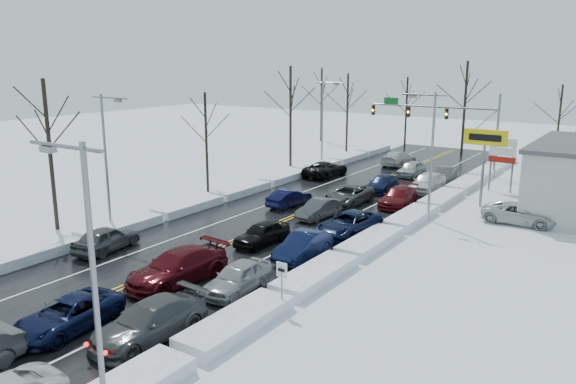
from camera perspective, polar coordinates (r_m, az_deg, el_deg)
The scene contains 41 objects.
ground at distance 36.64m, azimuth -4.16°, elevation -4.45°, with size 160.00×160.00×0.00m, color silver.
road_surface at distance 38.16m, azimuth -2.32°, elevation -3.68°, with size 14.00×84.00×0.01m, color black.
snow_bank_left at distance 42.91m, azimuth -10.56°, elevation -1.98°, with size 1.90×72.00×0.62m, color white.
snow_bank_right at distance 34.44m, azimuth 8.02°, elevation -5.72°, with size 1.90×72.00×0.62m, color white.
traffic_signal_mast at distance 58.59m, azimuth 15.74°, elevation 7.28°, with size 13.28×0.39×8.00m.
tires_plus_sign at distance 45.25m, azimuth 19.38°, elevation 4.74°, with size 3.20×0.34×6.00m.
used_vehicles_sign at distance 51.27m, azimuth 20.96°, elevation 3.65°, with size 2.20×0.22×4.65m.
speed_limit_sign at distance 25.44m, azimuth -0.64°, elevation -8.69°, with size 0.55×0.09×2.35m.
streetlight_se at distance 17.29m, azimuth -19.61°, elevation -7.30°, with size 3.20×0.25×9.00m.
streetlight_ne at distance 40.15m, azimuth 14.18°, elevation 4.54°, with size 3.20×0.25×9.00m.
streetlight_sw at distance 38.40m, azimuth -17.90°, elevation 3.92°, with size 3.20×0.25×9.00m.
streetlight_nw at distance 59.76m, azimuth 3.67°, elevation 7.69°, with size 3.20×0.25×9.00m.
tree_left_b at distance 39.61m, azimuth -23.25°, elevation 6.20°, with size 4.00×4.00×10.00m.
tree_left_c at distance 48.07m, azimuth -8.36°, elevation 6.96°, with size 3.40×3.40×8.50m.
tree_left_d at distance 59.43m, azimuth 0.26°, elevation 9.65°, with size 4.20×4.20×10.50m.
tree_left_e at distance 69.59m, azimuth 6.08°, elevation 9.54°, with size 3.80×3.80×9.50m.
tree_far_a at distance 78.29m, azimuth 3.43°, elevation 10.26°, with size 4.00×4.00×10.00m.
tree_far_b at distance 73.94m, azimuth 11.98°, elevation 9.28°, with size 3.60×3.60×9.00m.
tree_far_c at distance 69.35m, azimuth 17.62°, elevation 9.85°, with size 4.40×4.40×11.00m.
tree_far_d at distance 68.81m, azimuth 25.94°, elevation 7.66°, with size 3.40×3.40×8.50m.
queued_car_2 at distance 26.20m, azimuth -21.31°, elevation -12.88°, with size 2.26×4.91×1.36m, color black.
queued_car_3 at distance 29.72m, azimuth -11.11°, elevation -9.01°, with size 2.37×5.82×1.69m, color #44090F.
queued_car_4 at distance 34.95m, azimuth -2.65°, elevation -5.31°, with size 1.66×4.13×1.41m, color black.
queued_car_5 at distance 40.60m, azimuth 3.12°, elevation -2.65°, with size 1.43×4.10×1.35m, color #383A3C.
queued_car_6 at distance 44.70m, azimuth 6.14°, elevation -1.20°, with size 2.41×5.23×1.45m, color #3A3D3F.
queued_car_7 at distance 49.47m, azimuth 9.48°, elevation 0.11°, with size 1.86×4.58×1.33m, color black.
queued_car_8 at distance 56.32m, azimuth 12.39°, elevation 1.59°, with size 1.74×4.33×1.48m, color #A7AAAF.
queued_car_11 at distance 24.48m, azimuth -13.79°, elevation -14.24°, with size 2.15×5.29×1.54m, color #404245.
queued_car_12 at distance 28.24m, azimuth -5.12°, elevation -10.02°, with size 1.74×4.33×1.48m, color gray.
queued_car_13 at distance 32.61m, azimuth 1.56°, elevation -6.70°, with size 1.57×4.51×1.49m, color #0B1233.
queued_car_14 at distance 36.98m, azimuth 6.18°, elevation -4.32°, with size 2.47×5.36×1.49m, color black.
queued_car_15 at distance 44.69m, azimuth 11.10°, elevation -1.38°, with size 2.01×4.95×1.44m, color #510A10.
queued_car_16 at distance 49.90m, azimuth 13.92°, elevation 0.01°, with size 2.01×4.99×1.70m, color silver.
queued_car_17 at distance 54.22m, azimuth 15.60°, elevation 0.96°, with size 1.49×4.27×1.41m, color #424548.
oncoming_car_0 at distance 43.71m, azimuth 0.13°, elevation -1.46°, with size 1.42×4.08×1.34m, color black.
oncoming_car_1 at distance 54.89m, azimuth 3.83°, elevation 1.57°, with size 2.49×5.40×1.50m, color black.
oncoming_car_2 at distance 61.83m, azimuth 11.13°, elevation 2.69°, with size 2.15×5.29×1.54m, color #B9B9BB.
oncoming_car_3 at distance 35.48m, azimuth -17.89°, elevation -5.68°, with size 1.79×4.45×1.52m, color #404245.
parked_car_0 at distance 42.35m, azimuth 22.48°, elevation -2.99°, with size 2.37×5.14×1.43m, color #BBBBBD.
parked_car_1 at distance 45.56m, azimuth 27.16°, elevation -2.36°, with size 1.90×4.67×1.36m, color #490A09.
parked_car_2 at distance 51.53m, azimuth 25.61°, elevation -0.51°, with size 1.73×4.30×1.47m, color black.
Camera 1 is at (21.54, -27.45, 11.18)m, focal length 35.00 mm.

